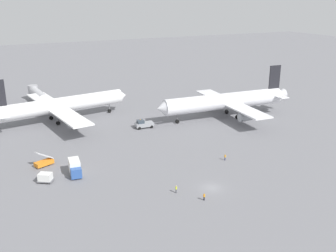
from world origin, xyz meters
TOP-DOWN VIEW (x-y plane):
  - ground_plane at (0.00, 0.00)m, footprint 600.00×600.00m
  - airliner_at_gate_left at (-19.40, 62.26)m, footprint 47.67×46.97m
  - airliner_being_pushed at (31.83, 42.10)m, footprint 49.23×39.77m
  - pushback_tug at (2.42, 43.92)m, footprint 8.93×3.40m
  - gse_catering_truck_tall at (-24.98, 19.45)m, footprint 3.00×6.06m
  - gse_stair_truck_yellow at (-30.64, 27.81)m, footprint 4.94×3.56m
  - gse_container_dolly_flat at (-31.81, 18.61)m, footprint 3.88×3.58m
  - ground_crew_wing_walker_right at (11.01, 11.23)m, footprint 0.36×0.50m
  - ground_crew_ramp_agent_by_cones at (-7.92, 1.40)m, footprint 0.36×0.36m
  - ground_crew_marshaller_foreground at (-4.25, -3.86)m, footprint 0.47×0.36m
  - jet_bridge at (-23.18, 89.26)m, footprint 5.08×19.11m

SIDE VIEW (x-z plane):
  - ground_plane at x=0.00m, z-range 0.00..0.00m
  - ground_crew_marshaller_foreground at x=-4.25m, z-range 0.03..1.59m
  - ground_crew_wing_walker_right at x=11.01m, z-range 0.03..1.67m
  - ground_crew_ramp_agent_by_cones at x=-7.92m, z-range 0.04..1.75m
  - gse_stair_truck_yellow at x=-30.64m, z-range -1.00..3.05m
  - gse_container_dolly_flat at x=-31.81m, z-range 0.10..2.25m
  - pushback_tug at x=2.42m, z-range -0.22..2.68m
  - gse_catering_truck_tall at x=-24.98m, z-range 0.01..3.51m
  - jet_bridge at x=-23.18m, z-range 1.17..7.08m
  - airliner_at_gate_left at x=-19.40m, z-range -2.58..13.45m
  - airliner_being_pushed at x=31.83m, z-range -2.67..13.92m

